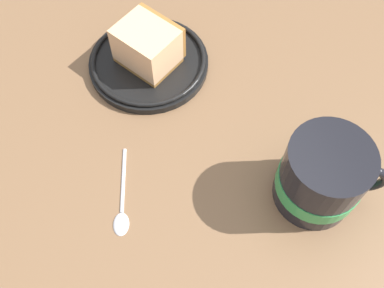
{
  "coord_description": "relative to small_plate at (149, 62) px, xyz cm",
  "views": [
    {
      "loc": [
        33.09,
        -11.1,
        51.96
      ],
      "look_at": [
        6.89,
        -3.29,
        3.0
      ],
      "focal_mm": 41.05,
      "sensor_mm": 36.0,
      "label": 1
    }
  ],
  "objects": [
    {
      "name": "cake_slice",
      "position": [
        -0.15,
        0.23,
        3.38
      ],
      "size": [
        10.71,
        10.44,
        6.15
      ],
      "color": "#9E662D",
      "rests_on": "small_plate"
    },
    {
      "name": "ground_plane",
      "position": [
        9.56,
        5.12,
        -2.82
      ],
      "size": [
        127.0,
        127.0,
        3.89
      ],
      "primitive_type": "cube",
      "color": "brown"
    },
    {
      "name": "tea_mug",
      "position": [
        26.17,
        14.92,
        4.18
      ],
      "size": [
        10.1,
        12.49,
        10.48
      ],
      "color": "black",
      "rests_on": "ground_plane"
    },
    {
      "name": "small_plate",
      "position": [
        0.0,
        0.0,
        0.0
      ],
      "size": [
        17.79,
        17.79,
        1.78
      ],
      "color": "black",
      "rests_on": "ground_plane"
    },
    {
      "name": "teaspoon",
      "position": [
        21.37,
        -8.81,
        -0.52
      ],
      "size": [
        11.91,
        4.25,
        0.8
      ],
      "color": "silver",
      "rests_on": "ground_plane"
    }
  ]
}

